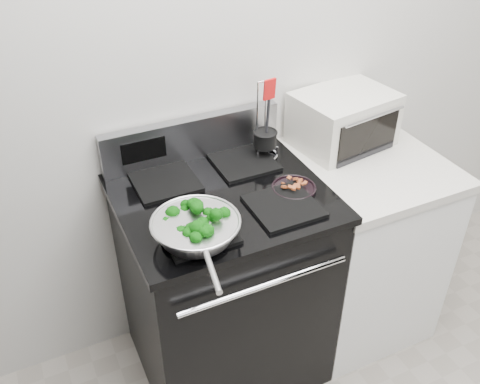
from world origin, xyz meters
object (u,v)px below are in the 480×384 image
skillet (196,228)px  toaster_oven (343,119)px  gas_range (224,282)px  bacon_plate (294,186)px  utensil_holder (265,143)px

skillet → toaster_oven: (0.84, 0.39, 0.04)m
gas_range → bacon_plate: (0.26, -0.09, 0.48)m
bacon_plate → utensil_holder: 0.27m
gas_range → utensil_holder: utensil_holder is taller
skillet → utensil_holder: utensil_holder is taller
toaster_oven → skillet: bearing=-163.9°
skillet → bacon_plate: skillet is taller
skillet → bacon_plate: 0.46m
skillet → utensil_holder: (0.46, 0.39, 0.01)m
bacon_plate → toaster_oven: 0.49m
skillet → bacon_plate: size_ratio=2.80×
gas_range → utensil_holder: (0.28, 0.18, 0.53)m
gas_range → utensil_holder: size_ratio=3.24×
skillet → utensil_holder: 0.60m
bacon_plate → utensil_holder: utensil_holder is taller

